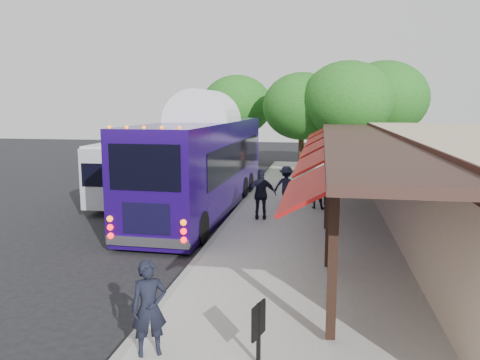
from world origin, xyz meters
The scene contains 15 objects.
ground centered at (0.00, 0.00, 0.00)m, with size 90.00×90.00×0.00m, color black.
sidewalk centered at (5.00, 4.00, 0.07)m, with size 10.00×40.00×0.15m, color #9E9B93.
curb centered at (0.05, 4.00, 0.07)m, with size 0.20×40.00×0.16m, color gray.
station_shelter centered at (8.38, 4.00, 1.85)m, with size 8.15×20.00×3.60m.
coach_bus centered at (-1.45, 7.00, 2.22)m, with size 3.04×13.00×4.13m.
city_bus centered at (-4.98, 10.18, 1.61)m, with size 2.63×10.88×2.91m.
ped_a centered at (0.60, -5.00, 1.01)m, with size 0.63×0.41×1.73m, color black.
ped_b centered at (3.40, 7.60, 0.95)m, with size 0.78×0.61×1.60m, color black.
ped_c centered at (1.29, 5.22, 1.13)m, with size 1.15×0.48×1.97m, color black.
ped_d centered at (2.06, 7.82, 1.03)m, with size 1.14×0.66×1.76m, color black.
sign_board centered at (2.55, -5.00, 0.90)m, with size 0.19×0.49×1.10m.
tree_left centered at (2.20, 18.99, 4.44)m, with size 5.21×5.21×6.67m.
tree_mid centered at (5.04, 17.64, 4.83)m, with size 5.66×5.66×7.25m.
tree_right centered at (7.51, 20.10, 4.95)m, with size 5.80×5.80×7.43m.
tree_far centered at (-2.77, 22.34, 4.49)m, with size 5.26×5.26×6.74m.
Camera 1 is at (3.51, -12.38, 4.57)m, focal length 35.00 mm.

